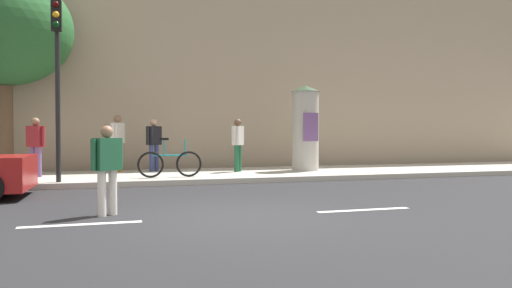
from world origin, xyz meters
The scene contains 13 objects.
ground_plane centered at (0.00, 0.00, 0.00)m, with size 80.00×80.00×0.00m, color #232326.
sidewalk_curb centered at (0.00, 7.00, 0.07)m, with size 36.00×4.00×0.15m, color #B2ADA3.
lane_markings centered at (0.00, 0.00, 0.00)m, with size 25.80×0.16×0.01m.
building_backdrop centered at (0.00, 12.00, 4.07)m, with size 36.00×5.00×8.15m, color tan.
traffic_light centered at (-3.16, 5.24, 3.15)m, with size 0.24×0.45×4.48m.
poster_column centered at (4.21, 7.06, 1.55)m, with size 0.94×0.94×2.77m.
street_tree centered at (-4.92, 8.47, 4.45)m, with size 3.99×3.99×6.03m.
pedestrian_near_pole centered at (-2.01, 0.75, 0.88)m, with size 0.52×0.44×1.51m.
pedestrian_in_red_top centered at (-0.55, 8.13, 1.14)m, with size 0.52×0.53×1.66m.
pedestrian_in_light_jacket centered at (1.96, 7.19, 1.12)m, with size 0.44×0.45×1.67m.
pedestrian_with_backpack centered at (-1.66, 8.25, 1.22)m, with size 0.45×0.57×1.79m.
pedestrian_with_bag centered at (-3.90, 7.08, 1.13)m, with size 0.52×0.49×1.65m.
bicycle_leaning centered at (-0.33, 5.85, 0.54)m, with size 1.77×0.10×1.09m.
Camera 1 is at (-2.05, -7.93, 1.41)m, focal length 34.83 mm.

